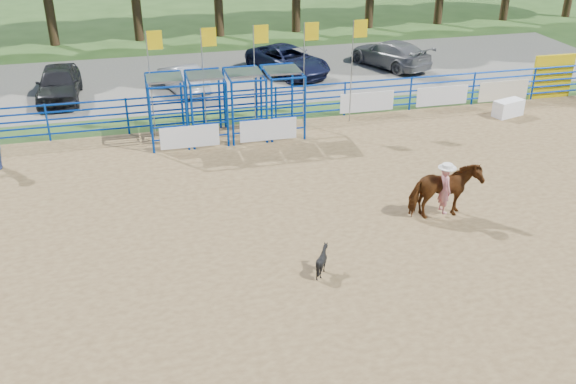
{
  "coord_description": "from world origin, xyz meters",
  "views": [
    {
      "loc": [
        -5.55,
        -14.71,
        9.46
      ],
      "look_at": [
        -1.69,
        1.0,
        1.3
      ],
      "focal_mm": 40.0,
      "sensor_mm": 36.0,
      "label": 1
    }
  ],
  "objects_px": {
    "announcer_table": "(508,108)",
    "calf": "(322,261)",
    "car_d": "(390,54)",
    "car_c": "(288,60)",
    "car_b": "(183,78)",
    "car_a": "(59,83)",
    "horse_and_rider": "(445,189)"
  },
  "relations": [
    {
      "from": "announcer_table",
      "to": "car_a",
      "type": "distance_m",
      "value": 19.95
    },
    {
      "from": "announcer_table",
      "to": "calf",
      "type": "bearing_deg",
      "value": -139.26
    },
    {
      "from": "announcer_table",
      "to": "calf",
      "type": "distance_m",
      "value": 14.67
    },
    {
      "from": "calf",
      "to": "car_b",
      "type": "distance_m",
      "value": 16.51
    },
    {
      "from": "calf",
      "to": "car_d",
      "type": "bearing_deg",
      "value": -43.31
    },
    {
      "from": "car_c",
      "to": "announcer_table",
      "type": "bearing_deg",
      "value": -72.29
    },
    {
      "from": "car_b",
      "to": "announcer_table",
      "type": "bearing_deg",
      "value": 137.53
    },
    {
      "from": "car_d",
      "to": "calf",
      "type": "bearing_deg",
      "value": 39.36
    },
    {
      "from": "car_b",
      "to": "car_d",
      "type": "xyz_separation_m",
      "value": [
        11.11,
        1.58,
        0.07
      ]
    },
    {
      "from": "announcer_table",
      "to": "car_a",
      "type": "bearing_deg",
      "value": 159.75
    },
    {
      "from": "horse_and_rider",
      "to": "car_a",
      "type": "distance_m",
      "value": 18.78
    },
    {
      "from": "car_a",
      "to": "car_d",
      "type": "height_order",
      "value": "car_a"
    },
    {
      "from": "car_b",
      "to": "car_d",
      "type": "distance_m",
      "value": 11.22
    },
    {
      "from": "car_d",
      "to": "announcer_table",
      "type": "bearing_deg",
      "value": 79.76
    },
    {
      "from": "car_a",
      "to": "horse_and_rider",
      "type": "bearing_deg",
      "value": -49.76
    },
    {
      "from": "car_c",
      "to": "horse_and_rider",
      "type": "bearing_deg",
      "value": -111.18
    },
    {
      "from": "car_a",
      "to": "announcer_table",
      "type": "bearing_deg",
      "value": -19.64
    },
    {
      "from": "car_d",
      "to": "car_c",
      "type": "bearing_deg",
      "value": -24.33
    },
    {
      "from": "horse_and_rider",
      "to": "car_d",
      "type": "xyz_separation_m",
      "value": [
        4.7,
        15.95,
        -0.26
      ]
    },
    {
      "from": "announcer_table",
      "to": "car_d",
      "type": "relative_size",
      "value": 0.27
    },
    {
      "from": "horse_and_rider",
      "to": "announcer_table",
      "type": "bearing_deg",
      "value": 48.31
    },
    {
      "from": "calf",
      "to": "car_d",
      "type": "relative_size",
      "value": 0.15
    },
    {
      "from": "announcer_table",
      "to": "car_b",
      "type": "xyz_separation_m",
      "value": [
        -13.13,
        6.82,
        0.27
      ]
    },
    {
      "from": "announcer_table",
      "to": "car_a",
      "type": "relative_size",
      "value": 0.29
    },
    {
      "from": "car_c",
      "to": "car_d",
      "type": "xyz_separation_m",
      "value": [
        5.57,
        -0.05,
        0.0
      ]
    },
    {
      "from": "calf",
      "to": "car_d",
      "type": "height_order",
      "value": "car_d"
    },
    {
      "from": "calf",
      "to": "car_b",
      "type": "height_order",
      "value": "car_b"
    },
    {
      "from": "calf",
      "to": "car_b",
      "type": "bearing_deg",
      "value": -9.45
    },
    {
      "from": "horse_and_rider",
      "to": "car_b",
      "type": "distance_m",
      "value": 15.74
    },
    {
      "from": "car_a",
      "to": "car_c",
      "type": "relative_size",
      "value": 0.9
    },
    {
      "from": "announcer_table",
      "to": "car_d",
      "type": "bearing_deg",
      "value": 103.58
    },
    {
      "from": "horse_and_rider",
      "to": "car_b",
      "type": "relative_size",
      "value": 0.65
    }
  ]
}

